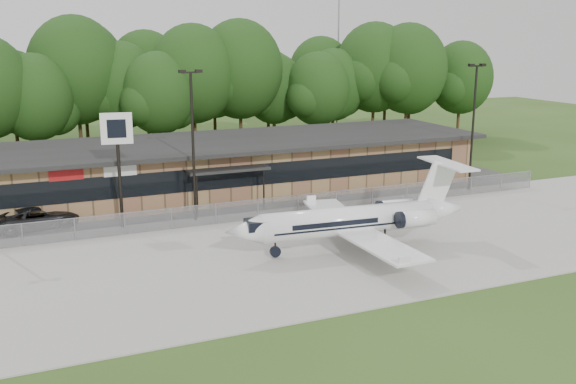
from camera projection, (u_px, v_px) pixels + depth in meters
name	position (u px, v px, depth m)	size (l,w,h in m)	color
ground	(385.00, 298.00, 31.07)	(160.00, 160.00, 0.00)	#2F491A
apron	(315.00, 248.00, 38.22)	(64.00, 18.00, 0.08)	#9E9B93
parking_lot	(250.00, 203.00, 48.51)	(50.00, 9.00, 0.06)	#383835
terminal	(231.00, 165.00, 51.96)	(41.00, 11.65, 4.30)	#937549
fence	(272.00, 208.00, 44.30)	(46.00, 0.04, 1.52)	gray
treeline	(176.00, 83.00, 66.85)	(72.00, 12.00, 15.00)	black
radio_mast	(338.00, 34.00, 79.36)	(0.20, 0.20, 25.00)	gray
light_pole_mid	(193.00, 135.00, 42.51)	(1.55, 0.30, 10.23)	black
light_pole_right	(474.00, 118.00, 51.22)	(1.55, 0.30, 10.23)	black
business_jet	(356.00, 221.00, 37.56)	(14.99, 13.36, 5.04)	white
suv	(37.00, 218.00, 41.97)	(2.46, 5.33, 1.48)	#272829
pole_sign	(117.00, 141.00, 40.97)	(2.01, 0.51, 7.61)	black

